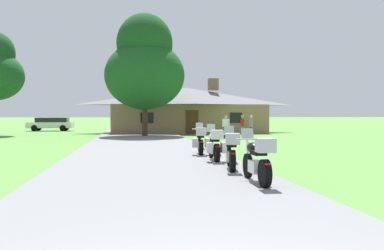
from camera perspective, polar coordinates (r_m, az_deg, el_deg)
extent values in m
plane|color=#56893D|center=(23.34, -6.76, -2.79)|extent=(500.00, 500.00, 0.00)
cube|color=slate|center=(21.35, -6.61, -3.10)|extent=(6.40, 80.00, 0.06)
cylinder|color=black|center=(10.99, 7.70, -5.56)|extent=(0.12, 0.64, 0.64)
cylinder|color=black|center=(9.62, 9.99, -6.57)|extent=(0.16, 0.64, 0.64)
cube|color=silver|center=(10.28, 8.80, -5.71)|extent=(0.27, 0.56, 0.30)
ellipsoid|color=black|center=(10.48, 8.40, -3.10)|extent=(0.31, 0.52, 0.26)
cube|color=black|center=(10.05, 9.13, -3.81)|extent=(0.29, 0.52, 0.10)
cylinder|color=silver|center=(10.89, 7.76, -1.92)|extent=(0.66, 0.04, 0.03)
cylinder|color=silver|center=(10.95, 7.70, -3.69)|extent=(0.06, 0.24, 0.73)
cube|color=#B2BCC6|center=(10.98, 7.63, -1.16)|extent=(0.32, 0.11, 0.27)
sphere|color=silver|center=(10.90, 7.76, -2.66)|extent=(0.11, 0.11, 0.11)
cube|color=#B7B7BC|center=(9.51, 10.10, -2.78)|extent=(0.40, 0.36, 0.32)
cube|color=red|center=(9.39, 10.41, -5.39)|extent=(0.14, 0.03, 0.06)
cylinder|color=silver|center=(9.98, 10.20, -6.86)|extent=(0.08, 0.55, 0.07)
cylinder|color=black|center=(13.45, 5.13, -4.27)|extent=(0.22, 0.65, 0.64)
cylinder|color=black|center=(12.02, 5.60, -4.95)|extent=(0.26, 0.66, 0.64)
cube|color=silver|center=(12.71, 5.36, -4.33)|extent=(0.35, 0.60, 0.30)
ellipsoid|color=maroon|center=(12.93, 5.28, -2.23)|extent=(0.38, 0.56, 0.26)
cube|color=black|center=(12.48, 5.43, -2.78)|extent=(0.36, 0.56, 0.10)
cylinder|color=silver|center=(13.36, 5.15, -1.30)|extent=(0.66, 0.14, 0.03)
cylinder|color=silver|center=(13.42, 5.13, -2.74)|extent=(0.10, 0.24, 0.73)
cube|color=#B2BCC6|center=(13.45, 5.12, -0.68)|extent=(0.33, 0.16, 0.27)
sphere|color=silver|center=(13.36, 5.15, -1.90)|extent=(0.11, 0.11, 0.11)
cube|color=#B7B7BC|center=(11.92, 5.63, -1.92)|extent=(0.45, 0.42, 0.32)
cube|color=red|center=(11.78, 5.69, -3.99)|extent=(0.14, 0.05, 0.06)
cylinder|color=silver|center=(12.36, 6.14, -5.24)|extent=(0.16, 0.55, 0.07)
cylinder|color=black|center=(15.93, 2.65, -3.37)|extent=(0.14, 0.65, 0.64)
cylinder|color=black|center=(14.51, 3.44, -3.85)|extent=(0.19, 0.65, 0.64)
cube|color=silver|center=(15.20, 3.04, -3.38)|extent=(0.29, 0.57, 0.30)
ellipsoid|color=silver|center=(15.42, 2.90, -1.63)|extent=(0.33, 0.54, 0.26)
cube|color=black|center=(14.97, 3.15, -2.07)|extent=(0.31, 0.53, 0.10)
cylinder|color=silver|center=(15.85, 2.68, -0.86)|extent=(0.66, 0.07, 0.03)
cylinder|color=silver|center=(15.91, 2.65, -2.08)|extent=(0.07, 0.24, 0.73)
cube|color=#B2BCC6|center=(15.94, 2.63, -0.34)|extent=(0.33, 0.13, 0.27)
sphere|color=silver|center=(15.85, 2.67, -1.37)|extent=(0.11, 0.11, 0.11)
cube|color=silver|center=(14.42, 3.48, -1.33)|extent=(0.42, 0.38, 0.32)
cube|color=red|center=(14.28, 3.58, -3.03)|extent=(0.14, 0.04, 0.06)
cylinder|color=silver|center=(14.86, 3.79, -4.11)|extent=(0.10, 0.55, 0.07)
cube|color=silver|center=(14.51, 2.40, -3.13)|extent=(0.22, 0.41, 0.36)
cube|color=silver|center=(14.59, 4.43, -3.11)|extent=(0.22, 0.41, 0.36)
cylinder|color=black|center=(18.35, 1.04, -2.74)|extent=(0.19, 0.65, 0.64)
cylinder|color=black|center=(16.91, 1.26, -3.09)|extent=(0.23, 0.65, 0.64)
cube|color=silver|center=(17.61, 1.15, -2.72)|extent=(0.32, 0.59, 0.30)
ellipsoid|color=silver|center=(17.84, 1.11, -1.21)|extent=(0.36, 0.55, 0.26)
cube|color=black|center=(17.38, 1.18, -1.58)|extent=(0.34, 0.55, 0.10)
cylinder|color=silver|center=(18.27, 1.04, -0.56)|extent=(0.66, 0.11, 0.03)
cylinder|color=silver|center=(18.32, 1.04, -1.61)|extent=(0.09, 0.24, 0.73)
cube|color=#B2BCC6|center=(18.37, 1.03, -0.11)|extent=(0.33, 0.15, 0.27)
sphere|color=silver|center=(18.27, 1.04, -0.99)|extent=(0.11, 0.11, 0.11)
cube|color=#B7B7BC|center=(16.82, 1.27, -0.93)|extent=(0.44, 0.40, 0.32)
cube|color=red|center=(16.68, 1.30, -2.38)|extent=(0.14, 0.05, 0.06)
cylinder|color=silver|center=(17.25, 1.67, -3.34)|extent=(0.13, 0.55, 0.07)
cube|color=#B7B7BC|center=(16.94, 0.37, -2.47)|extent=(0.25, 0.42, 0.36)
cube|color=#B7B7BC|center=(16.96, 2.13, -2.47)|extent=(0.25, 0.42, 0.36)
cube|color=#896B4C|center=(39.16, -0.68, 0.85)|extent=(13.96, 6.54, 2.63)
pyramid|color=slate|center=(39.19, -0.68, 3.96)|extent=(14.80, 6.93, 1.63)
cube|color=brown|center=(39.68, 2.93, 5.61)|extent=(0.90, 0.90, 1.10)
cube|color=#472D19|center=(35.90, 0.03, 0.38)|extent=(1.10, 0.08, 2.10)
cube|color=black|center=(35.53, -6.22, 0.99)|extent=(1.10, 0.06, 0.90)
cube|color=black|center=(36.67, 6.08, 1.01)|extent=(1.10, 0.06, 0.90)
cylinder|color=#75664C|center=(31.51, 6.93, -0.91)|extent=(0.14, 0.14, 0.86)
cylinder|color=#75664C|center=(31.34, 6.96, -0.92)|extent=(0.14, 0.14, 0.86)
cube|color=#A8231E|center=(31.40, 6.95, 0.38)|extent=(0.28, 0.39, 0.56)
cylinder|color=#A8231E|center=(31.63, 6.91, 0.35)|extent=(0.09, 0.09, 0.58)
cylinder|color=#A8231E|center=(31.18, 6.99, 0.33)|extent=(0.09, 0.09, 0.58)
sphere|color=tan|center=(31.40, 6.95, 1.15)|extent=(0.21, 0.21, 0.21)
cylinder|color=#B2AD99|center=(31.40, 6.95, 1.33)|extent=(0.22, 0.22, 0.05)
cylinder|color=navy|center=(29.08, 8.19, -1.11)|extent=(0.14, 0.14, 0.86)
cylinder|color=navy|center=(29.26, 8.12, -1.09)|extent=(0.14, 0.14, 0.86)
cube|color=gray|center=(29.15, 8.16, 0.29)|extent=(0.25, 0.38, 0.56)
cylinder|color=gray|center=(28.92, 8.26, 0.25)|extent=(0.09, 0.09, 0.58)
cylinder|color=gray|center=(29.37, 8.06, 0.26)|extent=(0.09, 0.09, 0.58)
sphere|color=tan|center=(29.14, 8.16, 1.12)|extent=(0.21, 0.21, 0.21)
cylinder|color=navy|center=(29.96, 4.53, -1.02)|extent=(0.14, 0.14, 0.86)
cylinder|color=navy|center=(29.90, 4.85, -1.03)|extent=(0.14, 0.14, 0.86)
cube|color=silver|center=(29.90, 4.69, 0.33)|extent=(0.42, 0.38, 0.56)
cylinder|color=silver|center=(29.98, 4.28, 0.30)|extent=(0.09, 0.09, 0.58)
cylinder|color=silver|center=(29.83, 5.11, 0.29)|extent=(0.09, 0.09, 0.58)
sphere|color=tan|center=(29.90, 4.70, 1.14)|extent=(0.21, 0.21, 0.21)
cylinder|color=#B2AD99|center=(29.90, 4.70, 1.33)|extent=(0.22, 0.22, 0.05)
cylinder|color=#422D19|center=(32.60, -6.51, 1.11)|extent=(0.44, 0.44, 3.06)
ellipsoid|color=#194C1E|center=(32.75, -6.53, 6.79)|extent=(6.23, 6.23, 5.30)
ellipsoid|color=#16441B|center=(33.07, -6.54, 11.10)|extent=(4.36, 4.36, 4.67)
cube|color=silver|center=(45.91, -18.92, 0.00)|extent=(4.66, 1.98, 0.60)
cube|color=black|center=(45.86, -18.68, 0.67)|extent=(3.27, 1.72, 0.48)
cylinder|color=black|center=(45.43, -20.90, -0.41)|extent=(0.65, 0.24, 0.64)
cylinder|color=black|center=(47.07, -20.39, -0.35)|extent=(0.65, 0.24, 0.64)
cylinder|color=black|center=(44.81, -17.36, -0.41)|extent=(0.65, 0.24, 0.64)
cylinder|color=black|center=(46.47, -16.98, -0.34)|extent=(0.65, 0.24, 0.64)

